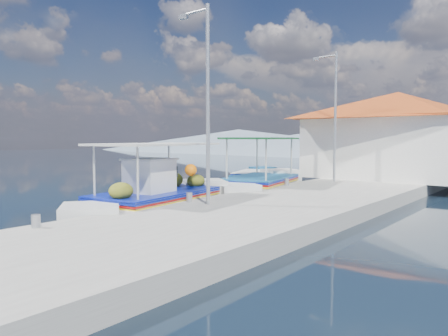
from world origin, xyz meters
The scene contains 9 objects.
ground centered at (0.00, 0.00, 0.00)m, with size 160.00×160.00×0.00m, color black.
quay centered at (5.90, 6.00, 0.25)m, with size 5.00×44.00×0.50m, color #AAA89F.
bollards centered at (3.80, 5.25, 0.65)m, with size 0.20×17.20×0.30m.
main_caique centered at (2.42, 1.91, 0.50)m, with size 3.02×7.86×2.61m.
caique_green_canopy centered at (2.47, 8.14, 0.42)m, with size 3.35×7.40×2.84m.
caique_blue_hull centered at (-0.34, 11.61, 0.28)m, with size 3.11×5.50×1.05m.
harbor_building centered at (6.20, 15.00, 2.78)m, with size 10.49×10.49×4.40m.
lamp_post_near centered at (4.51, 2.00, 3.85)m, with size 1.21×0.14×6.00m.
lamp_post_far centered at (4.51, 11.00, 3.85)m, with size 1.21×0.14×6.00m.
Camera 1 is at (13.06, -7.65, 2.51)m, focal length 33.95 mm.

